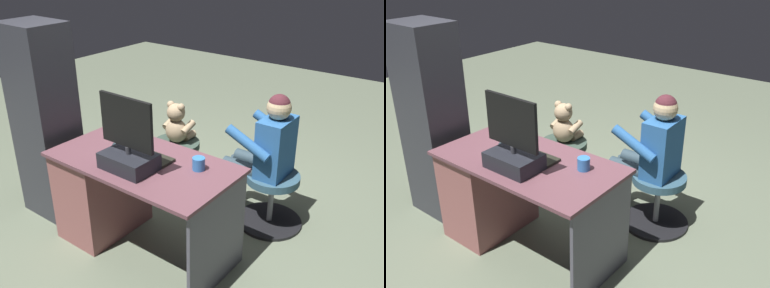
{
  "view_description": "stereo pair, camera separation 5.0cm",
  "coord_description": "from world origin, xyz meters",
  "views": [
    {
      "loc": [
        -1.85,
        2.3,
        2.08
      ],
      "look_at": [
        -0.13,
        0.02,
        0.74
      ],
      "focal_mm": 40.69,
      "sensor_mm": 36.0,
      "label": 1
    },
    {
      "loc": [
        -1.89,
        2.27,
        2.08
      ],
      "look_at": [
        -0.13,
        0.02,
        0.74
      ],
      "focal_mm": 40.69,
      "sensor_mm": 36.0,
      "label": 2
    }
  ],
  "objects": [
    {
      "name": "keyboard",
      "position": [
        0.02,
        0.36,
        0.74
      ],
      "size": [
        0.42,
        0.14,
        0.02
      ],
      "primitive_type": "cube",
      "color": "black",
      "rests_on": "desk"
    },
    {
      "name": "ground_plane",
      "position": [
        0.0,
        0.0,
        0.0
      ],
      "size": [
        10.0,
        10.0,
        0.0
      ],
      "primitive_type": "plane",
      "color": "#626C57"
    },
    {
      "name": "tv_remote",
      "position": [
        0.23,
        0.38,
        0.74
      ],
      "size": [
        0.12,
        0.15,
        0.02
      ],
      "primitive_type": "cube",
      "rotation": [
        0.0,
        0.0,
        -0.56
      ],
      "color": "black",
      "rests_on": "desk"
    },
    {
      "name": "visitor_chair",
      "position": [
        -0.58,
        -0.43,
        0.26
      ],
      "size": [
        0.52,
        0.52,
        0.45
      ],
      "color": "black",
      "rests_on": "ground_plane"
    },
    {
      "name": "desk",
      "position": [
        0.34,
        0.41,
        0.39
      ],
      "size": [
        1.31,
        0.69,
        0.73
      ],
      "color": "brown",
      "rests_on": "ground_plane"
    },
    {
      "name": "office_chair_teddy",
      "position": [
        0.4,
        -0.44,
        0.27
      ],
      "size": [
        0.49,
        0.49,
        0.45
      ],
      "color": "black",
      "rests_on": "ground_plane"
    },
    {
      "name": "cup",
      "position": [
        -0.38,
        0.29,
        0.78
      ],
      "size": [
        0.08,
        0.08,
        0.09
      ],
      "primitive_type": "cylinder",
      "color": "#3372BF",
      "rests_on": "desk"
    },
    {
      "name": "monitor",
      "position": [
        -0.01,
        0.55,
        0.87
      ],
      "size": [
        0.43,
        0.24,
        0.49
      ],
      "color": "black",
      "rests_on": "desk"
    },
    {
      "name": "computer_mouse",
      "position": [
        0.29,
        0.35,
        0.75
      ],
      "size": [
        0.06,
        0.1,
        0.04
      ],
      "primitive_type": "ellipsoid",
      "color": "#202D32",
      "rests_on": "desk"
    },
    {
      "name": "person",
      "position": [
        -0.49,
        -0.43,
        0.64
      ],
      "size": [
        0.54,
        0.48,
        1.09
      ],
      "color": "#285A96",
      "rests_on": "ground_plane"
    },
    {
      "name": "equipment_rack",
      "position": [
        0.98,
        0.47,
        0.78
      ],
      "size": [
        0.44,
        0.36,
        1.56
      ],
      "primitive_type": "cube",
      "color": "#2E2F36",
      "rests_on": "ground_plane"
    },
    {
      "name": "teddy_bear",
      "position": [
        0.4,
        -0.46,
        0.61
      ],
      "size": [
        0.27,
        0.27,
        0.37
      ],
      "color": "tan",
      "rests_on": "office_chair_teddy"
    }
  ]
}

